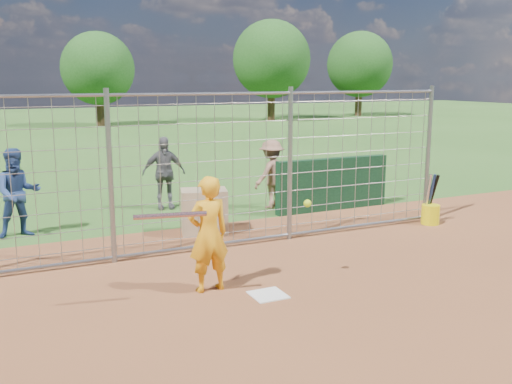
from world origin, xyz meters
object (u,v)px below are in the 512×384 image
batter (208,234)px  equipment_bin (204,212)px  bystander_b (164,173)px  bystander_c (272,174)px  bucket_with_bats (430,212)px  bystander_a (18,193)px

batter → equipment_bin: size_ratio=1.91×
batter → equipment_bin: (0.92, 2.68, -0.36)m
bystander_b → bystander_c: bearing=-16.7°
bystander_b → bystander_c: size_ratio=1.06×
batter → bystander_b: 4.99m
bucket_with_bats → bystander_b: bearing=140.5°
bystander_b → batter: bearing=-93.8°
bystander_a → bystander_c: bearing=-2.9°
equipment_bin → bystander_a: bearing=174.0°
bystander_b → bucket_with_bats: size_ratio=1.59×
bystander_a → bystander_b: size_ratio=1.01×
bystander_b → equipment_bin: bystander_b is taller
bystander_b → bystander_a: bearing=-154.0°
bystander_a → bucket_with_bats: bearing=-23.6°
batter → equipment_bin: bearing=-113.3°
bystander_a → bystander_b: (2.91, 1.07, -0.01)m
bystander_a → equipment_bin: 3.24m
batter → bystander_b: bystander_b is taller
batter → bystander_c: bearing=-130.5°
equipment_bin → bucket_with_bats: bucket_with_bats is taller
bystander_c → bystander_a: bearing=-19.7°
equipment_bin → bucket_with_bats: bearing=-1.1°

